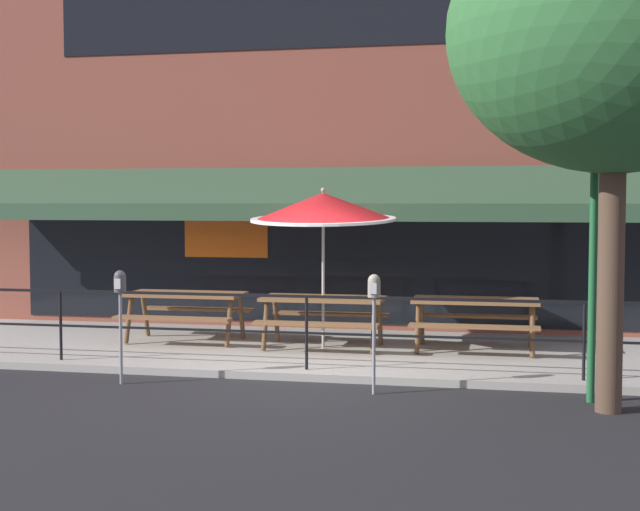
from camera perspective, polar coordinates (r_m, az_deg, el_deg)
The scene contains 12 objects.
ground_plane at distance 11.34m, azimuth -1.20°, elevation -8.08°, with size 120.00×120.00×0.00m, color #232326.
patio_deck at distance 13.26m, azimuth 0.74°, elevation -6.17°, with size 15.00×4.00×0.10m, color #ADA89E.
restaurant_building at distance 15.35m, azimuth 2.35°, elevation 9.67°, with size 15.00×1.60×7.91m.
patio_railing at distance 11.50m, azimuth -0.87°, elevation -3.88°, with size 13.84×0.04×0.97m.
picnic_table_left at distance 13.93m, azimuth -8.60°, elevation -3.01°, with size 1.80×1.42×0.76m.
picnic_table_centre at distance 13.16m, azimuth 0.21°, elevation -3.35°, with size 1.80×1.42×0.76m.
picnic_table_right at distance 13.09m, azimuth 9.91°, elevation -3.44°, with size 1.80×1.42×0.76m.
patio_umbrella_centre at distance 13.06m, azimuth 0.21°, elevation 3.08°, with size 2.14×2.14×2.38m.
parking_meter_near at distance 11.30m, azimuth -12.67°, elevation -2.31°, with size 0.15×0.16×1.42m.
parking_meter_far at distance 10.46m, azimuth 3.48°, elevation -2.69°, with size 0.15×0.16×1.42m.
street_sign_pole at distance 10.43m, azimuth 17.14°, elevation 3.77°, with size 0.28×0.09×4.59m.
street_tree_curbside at distance 10.14m, azimuth 19.05°, elevation 14.64°, with size 3.56×3.20×6.12m.
Camera 1 is at (2.47, -10.83, 2.27)m, focal length 50.00 mm.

